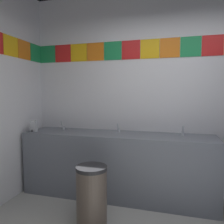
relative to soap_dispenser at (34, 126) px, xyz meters
The scene contains 7 objects.
wall_back 2.21m from the soap_dispenser, 13.09° to the left, with size 4.50×0.09×2.83m.
vanity_counter 1.28m from the soap_dispenser, ahead, with size 2.55×0.57×0.86m.
faucet_left 0.41m from the soap_dispenser, 38.45° to the left, with size 0.04×0.10×0.14m.
faucet_center 1.20m from the soap_dispenser, 12.25° to the left, with size 0.04×0.10×0.14m.
faucet_right 2.04m from the soap_dispenser, ahead, with size 0.04×0.10×0.14m.
soap_dispenser is the anchor object (origin of this frame).
trash_bin 1.35m from the soap_dispenser, 26.33° to the right, with size 0.34×0.34×0.63m.
Camera 1 is at (-0.20, -1.36, 1.40)m, focal length 35.12 mm.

